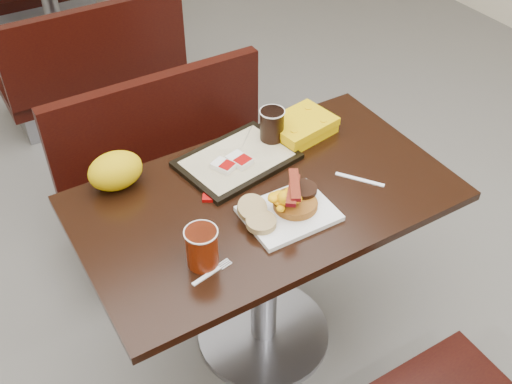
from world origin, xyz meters
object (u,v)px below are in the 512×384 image
table_far (51,8)px  hashbrown_sleeve_left (224,166)px  table_near (264,273)px  knife (360,179)px  pancake_stack (295,203)px  clamshell (301,127)px  tray (237,160)px  coffee_cup_near (202,248)px  bench_near_n (180,171)px  hashbrown_sleeve_right (239,160)px  platter (289,214)px  paper_bag (115,171)px  coffee_cup_far (272,125)px  bench_far_s (88,56)px  fork (206,276)px

table_far → hashbrown_sleeve_left: 2.47m
table_near → knife: size_ratio=7.27×
knife → pancake_stack: bearing=-124.0°
clamshell → tray: bearing=176.1°
coffee_cup_near → hashbrown_sleeve_left: 0.41m
hashbrown_sleeve_left → bench_near_n: bearing=58.5°
hashbrown_sleeve_right → hashbrown_sleeve_left: bearing=163.2°
knife → tray: tray is taller
platter → paper_bag: size_ratio=1.52×
table_near → table_far: size_ratio=1.00×
knife → hashbrown_sleeve_right: (-0.30, 0.26, 0.03)m
tray → hashbrown_sleeve_right: hashbrown_sleeve_right is taller
table_far → paper_bag: paper_bag is taller
bench_near_n → knife: bearing=-69.1°
table_far → knife: knife is taller
table_far → hashbrown_sleeve_left: hashbrown_sleeve_left is taller
table_near → hashbrown_sleeve_right: 0.44m
tray → coffee_cup_far: (0.16, 0.04, 0.07)m
bench_far_s → hashbrown_sleeve_left: (-0.06, -1.73, 0.42)m
hashbrown_sleeve_left → knife: bearing=-61.2°
coffee_cup_near → hashbrown_sleeve_left: (0.25, 0.33, -0.03)m
fork → platter: bearing=3.6°
table_near → coffee_cup_far: bearing=53.8°
coffee_cup_far → fork: bearing=-138.1°
coffee_cup_near → tray: bearing=48.6°
coffee_cup_far → paper_bag: coffee_cup_far is taller
bench_near_n → pancake_stack: pancake_stack is taller
fork → hashbrown_sleeve_left: size_ratio=1.82×
coffee_cup_near → hashbrown_sleeve_left: coffee_cup_near is taller
platter → fork: platter is taller
bench_near_n → tray: bearing=-89.4°
hashbrown_sleeve_right → paper_bag: (-0.39, 0.12, 0.03)m
table_near → bench_far_s: bearing=90.0°
table_near → hashbrown_sleeve_left: 0.44m
knife → hashbrown_sleeve_left: 0.45m
bench_far_s → platter: 2.06m
pancake_stack → paper_bag: 0.58m
tray → platter: bearing=-98.6°
clamshell → knife: bearing=-96.1°
bench_near_n → coffee_cup_near: coffee_cup_near is taller
hashbrown_sleeve_right → coffee_cup_far: coffee_cup_far is taller
table_far → hashbrown_sleeve_right: (0.00, -2.43, 0.40)m
paper_bag → coffee_cup_near: bearing=-79.5°
pancake_stack → coffee_cup_far: bearing=69.6°
pancake_stack → hashbrown_sleeve_left: size_ratio=1.91×
bench_far_s → clamshell: clamshell is taller
coffee_cup_near → tray: coffee_cup_near is taller
bench_near_n → hashbrown_sleeve_right: bearing=-89.9°
table_far → coffee_cup_near: size_ratio=9.62×
pancake_stack → tray: bearing=97.0°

